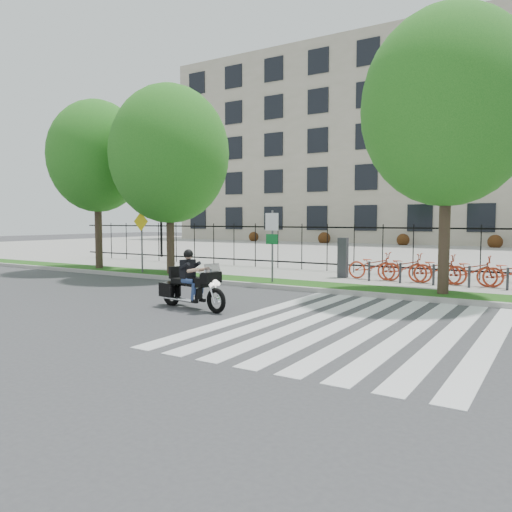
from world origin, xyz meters
The scene contains 16 objects.
ground centered at (0.00, 0.00, 0.00)m, with size 120.00×120.00×0.00m, color #39393C.
curb centered at (0.00, 4.10, 0.07)m, with size 60.00×0.20×0.15m, color #9D9A94.
grass_verge centered at (0.00, 4.95, 0.07)m, with size 60.00×1.50×0.15m, color #214C13.
sidewalk centered at (0.00, 7.45, 0.07)m, with size 60.00×3.50×0.15m, color gray.
plaza centered at (0.00, 25.00, 0.05)m, with size 80.00×34.00×0.10m, color gray.
crosswalk_stripes centered at (4.83, 0.00, 0.01)m, with size 5.70×8.00×0.01m, color silver, non-canonical shape.
iron_fence centered at (0.00, 9.20, 1.15)m, with size 30.00×0.06×2.00m, color black, non-canonical shape.
office_building centered at (0.00, 44.92, 9.97)m, with size 60.00×21.90×20.15m.
lamp_post_left centered at (-12.00, 12.00, 3.21)m, with size 1.06×0.70×4.25m.
street_tree_0 centered at (-9.26, 4.95, 5.12)m, with size 4.30×4.30×7.46m.
street_tree_1 centered at (-5.00, 4.95, 4.93)m, with size 4.79×4.79×7.54m.
street_tree_2 centered at (5.58, 4.95, 5.53)m, with size 4.94×4.94×8.23m.
bike_share_station centered at (7.06, 7.20, 0.66)m, with size 11.14×0.88×1.50m.
sign_pole_regulatory centered at (-0.03, 4.58, 1.74)m, with size 0.50×0.09×2.50m.
sign_pole_warning centered at (-6.24, 4.58, 1.74)m, with size 0.78×0.09×2.49m.
motorcycle_rider centered at (0.40, -0.30, 0.62)m, with size 2.41×0.91×1.87m.
Camera 1 is at (8.61, -10.32, 2.32)m, focal length 35.00 mm.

